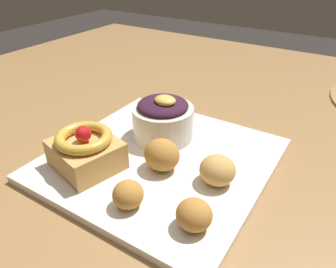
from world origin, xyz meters
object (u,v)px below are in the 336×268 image
(fritter_back, at_px, (162,155))
(front_plate, at_px, (161,160))
(cake_slice, at_px, (86,150))
(berry_ramekin, at_px, (163,118))
(fritter_front, at_px, (194,215))
(fritter_middle, at_px, (217,170))
(fritter_extra, at_px, (128,195))

(fritter_back, bearing_deg, front_plate, 127.21)
(cake_slice, bearing_deg, berry_ramekin, 69.89)
(cake_slice, height_order, fritter_back, cake_slice)
(berry_ramekin, bearing_deg, front_plate, -60.52)
(cake_slice, xyz_separation_m, berry_ramekin, (0.05, 0.12, 0.01))
(fritter_front, xyz_separation_m, fritter_middle, (-0.01, 0.08, 0.00))
(berry_ramekin, height_order, fritter_back, berry_ramekin)
(fritter_middle, relative_size, fritter_extra, 1.25)
(cake_slice, height_order, fritter_extra, cake_slice)
(berry_ramekin, height_order, fritter_middle, berry_ramekin)
(front_plate, height_order, fritter_back, fritter_back)
(front_plate, distance_m, berry_ramekin, 0.07)
(cake_slice, height_order, fritter_front, cake_slice)
(fritter_middle, height_order, fritter_extra, fritter_middle)
(fritter_front, height_order, fritter_extra, fritter_front)
(cake_slice, height_order, berry_ramekin, berry_ramekin)
(cake_slice, relative_size, berry_ramekin, 1.08)
(fritter_middle, bearing_deg, front_plate, 173.90)
(fritter_middle, distance_m, fritter_back, 0.08)
(fritter_back, bearing_deg, berry_ramekin, 122.08)
(fritter_front, height_order, fritter_middle, fritter_middle)
(front_plate, relative_size, fritter_middle, 6.42)
(cake_slice, distance_m, fritter_front, 0.18)
(front_plate, relative_size, fritter_back, 6.04)
(cake_slice, bearing_deg, fritter_middle, 21.00)
(front_plate, height_order, cake_slice, cake_slice)
(fritter_middle, bearing_deg, fritter_extra, -126.19)
(cake_slice, height_order, fritter_middle, cake_slice)
(front_plate, xyz_separation_m, cake_slice, (-0.07, -0.07, 0.03))
(front_plate, distance_m, fritter_front, 0.14)
(fritter_back, xyz_separation_m, fritter_extra, (0.01, -0.08, -0.01))
(front_plate, xyz_separation_m, fritter_middle, (0.09, -0.01, 0.03))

